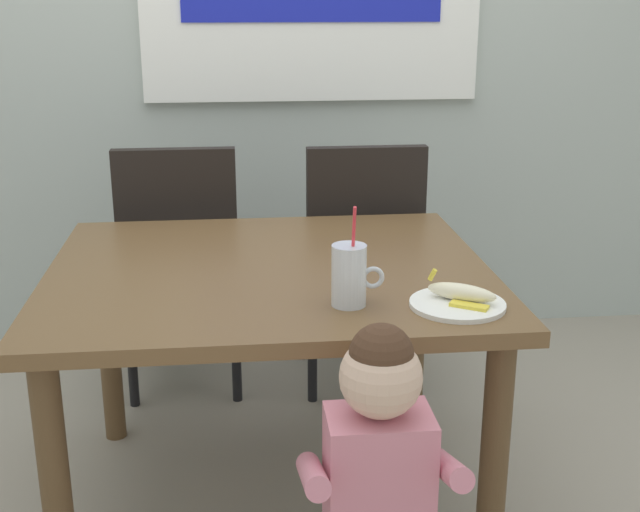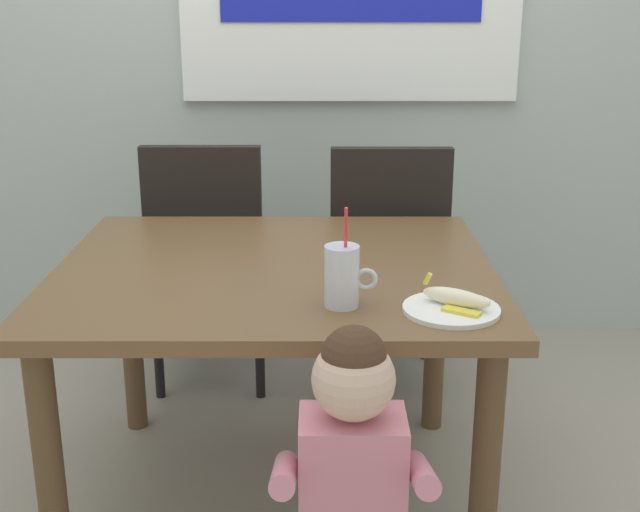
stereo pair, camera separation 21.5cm
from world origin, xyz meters
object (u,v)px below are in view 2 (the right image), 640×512
Objects in this scene: dining_chair_left at (207,252)px; dining_chair_right at (385,255)px; peeled_banana at (455,298)px; dining_table at (273,299)px; snack_plate at (449,309)px; milk_cup at (341,280)px; toddler_standing at (351,467)px.

dining_chair_right is (0.66, -0.03, 0.00)m from dining_chair_left.
dining_chair_right reaches higher than peeled_banana.
dining_table is 5.22× the size of snack_plate.
milk_cup is (-0.19, -1.05, 0.27)m from dining_chair_right.
snack_plate is at bearing 122.88° from dining_chair_left.
milk_cup is at bearing 113.42° from dining_chair_left.
dining_table is 1.25× the size of dining_chair_right.
dining_chair_left is 1.21m from milk_cup.
peeled_banana is (0.26, 0.33, 0.25)m from toddler_standing.
peeled_banana is (0.27, -0.03, -0.04)m from milk_cup.
dining_table is 0.83m from dining_chair_right.
milk_cup is at bearing -60.11° from dining_table.
peeled_banana is (0.74, -1.11, 0.23)m from dining_chair_left.
snack_plate reaches higher than dining_table.
dining_chair_left is 1.52m from toddler_standing.
snack_plate is 1.38× the size of peeled_banana.
snack_plate is (0.72, -1.12, 0.21)m from dining_chair_left.
dining_chair_right is at bearing 79.61° from milk_cup.
dining_chair_left reaches higher than toddler_standing.
toddler_standing is at bearing -73.95° from dining_table.
milk_cup is (0.18, -0.31, 0.17)m from dining_table.
dining_chair_right is at bearing 94.06° from peeled_banana.
snack_plate is (0.06, -1.09, 0.21)m from dining_chair_right.
dining_table is at bearing 142.51° from peeled_banana.
dining_table is 0.40m from milk_cup.
dining_chair_right is 1.42m from toddler_standing.
dining_chair_left reaches higher than snack_plate.
dining_table is at bearing 141.14° from snack_plate.
dining_chair_right is at bearing 93.35° from snack_plate.
dining_table is 0.57m from snack_plate.
snack_plate is (0.43, -0.35, 0.11)m from dining_table.
snack_plate is at bearing 52.77° from toddler_standing.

